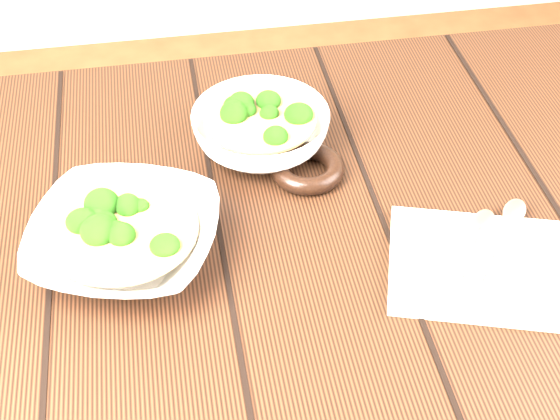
{
  "coord_description": "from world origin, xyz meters",
  "views": [
    {
      "loc": [
        -0.06,
        -0.66,
        1.42
      ],
      "look_at": [
        0.05,
        -0.02,
        0.8
      ],
      "focal_mm": 50.0,
      "sensor_mm": 36.0,
      "label": 1
    }
  ],
  "objects_px": {
    "table": "(240,298)",
    "napkin": "(478,266)",
    "trivet": "(307,168)",
    "soup_bowl_back": "(261,129)",
    "soup_bowl_front": "(125,238)"
  },
  "relations": [
    {
      "from": "soup_bowl_back",
      "to": "table",
      "type": "bearing_deg",
      "value": -108.91
    },
    {
      "from": "soup_bowl_front",
      "to": "soup_bowl_back",
      "type": "relative_size",
      "value": 1.17
    },
    {
      "from": "soup_bowl_front",
      "to": "table",
      "type": "bearing_deg",
      "value": 5.87
    },
    {
      "from": "napkin",
      "to": "trivet",
      "type": "bearing_deg",
      "value": 146.64
    },
    {
      "from": "table",
      "to": "trivet",
      "type": "relative_size",
      "value": 12.41
    },
    {
      "from": "table",
      "to": "napkin",
      "type": "relative_size",
      "value": 5.94
    },
    {
      "from": "trivet",
      "to": "napkin",
      "type": "bearing_deg",
      "value": -50.87
    },
    {
      "from": "soup_bowl_front",
      "to": "trivet",
      "type": "relative_size",
      "value": 2.8
    },
    {
      "from": "soup_bowl_front",
      "to": "napkin",
      "type": "distance_m",
      "value": 0.41
    },
    {
      "from": "soup_bowl_front",
      "to": "soup_bowl_back",
      "type": "xyz_separation_m",
      "value": [
        0.19,
        0.17,
        0.0
      ]
    },
    {
      "from": "table",
      "to": "soup_bowl_back",
      "type": "xyz_separation_m",
      "value": [
        0.05,
        0.16,
        0.15
      ]
    },
    {
      "from": "table",
      "to": "napkin",
      "type": "height_order",
      "value": "napkin"
    },
    {
      "from": "table",
      "to": "soup_bowl_back",
      "type": "height_order",
      "value": "soup_bowl_back"
    },
    {
      "from": "soup_bowl_back",
      "to": "trivet",
      "type": "distance_m",
      "value": 0.09
    },
    {
      "from": "trivet",
      "to": "napkin",
      "type": "relative_size",
      "value": 0.48
    }
  ]
}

